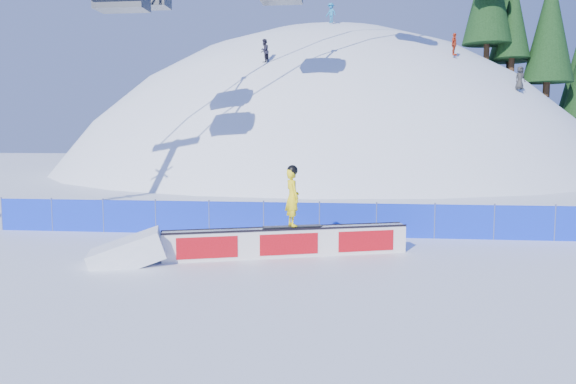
# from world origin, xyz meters

# --- Properties ---
(ground) EXTENTS (160.00, 160.00, 0.00)m
(ground) POSITION_xyz_m (0.00, 0.00, 0.00)
(ground) COLOR white
(ground) RESTS_ON ground
(snow_hill) EXTENTS (64.00, 64.00, 64.00)m
(snow_hill) POSITION_xyz_m (0.00, 42.00, -18.00)
(snow_hill) COLOR white
(snow_hill) RESTS_ON ground
(safety_fence) EXTENTS (22.05, 0.05, 1.30)m
(safety_fence) POSITION_xyz_m (0.00, 4.50, 0.60)
(safety_fence) COLOR #0D2BC9
(safety_fence) RESTS_ON ground
(rail_box) EXTENTS (7.13, 2.77, 0.88)m
(rail_box) POSITION_xyz_m (0.22, 1.14, 0.43)
(rail_box) COLOR silver
(rail_box) RESTS_ON ground
(snow_ramp) EXTENTS (2.46, 1.94, 1.34)m
(snow_ramp) POSITION_xyz_m (-4.14, -0.29, 0.00)
(snow_ramp) COLOR white
(snow_ramp) RESTS_ON ground
(snowboarder) EXTENTS (1.78, 0.85, 1.85)m
(snowboarder) POSITION_xyz_m (0.36, 1.19, 1.79)
(snowboarder) COLOR black
(snowboarder) RESTS_ON rail_box
(distant_skiers) EXTENTS (19.16, 10.69, 7.90)m
(distant_skiers) POSITION_xyz_m (4.12, 29.28, 10.66)
(distant_skiers) COLOR black
(distant_skiers) RESTS_ON ground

